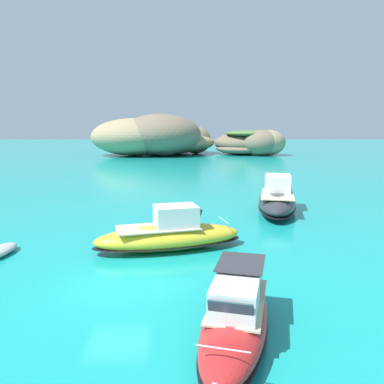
% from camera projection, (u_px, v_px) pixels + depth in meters
% --- Properties ---
extents(ground_plane, '(400.00, 400.00, 0.00)m').
position_uv_depth(ground_plane, '(116.00, 286.00, 14.68)').
color(ground_plane, teal).
extents(islet_large, '(35.12, 35.46, 9.55)m').
position_uv_depth(islet_large, '(158.00, 138.00, 87.00)').
color(islet_large, '#756651').
rests_on(islet_large, ground).
extents(islet_small, '(19.82, 20.30, 5.94)m').
position_uv_depth(islet_small, '(250.00, 143.00, 88.06)').
color(islet_small, '#756651').
rests_on(islet_small, ground).
extents(motorboat_charcoal, '(5.06, 9.60, 2.71)m').
position_uv_depth(motorboat_charcoal, '(277.00, 199.00, 27.95)').
color(motorboat_charcoal, '#2D2D33').
rests_on(motorboat_charcoal, ground).
extents(motorboat_yellow, '(8.11, 4.00, 2.30)m').
position_uv_depth(motorboat_yellow, '(170.00, 235.00, 19.02)').
color(motorboat_yellow, yellow).
rests_on(motorboat_yellow, ground).
extents(motorboat_red, '(3.62, 6.61, 1.99)m').
position_uv_depth(motorboat_red, '(236.00, 318.00, 10.92)').
color(motorboat_red, red).
rests_on(motorboat_red, ground).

